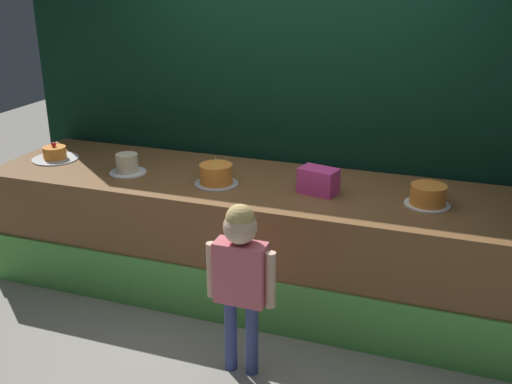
{
  "coord_description": "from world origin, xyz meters",
  "views": [
    {
      "loc": [
        1.21,
        -3.23,
        2.29
      ],
      "look_at": [
        -0.04,
        0.3,
        0.87
      ],
      "focal_mm": 41.9,
      "sensor_mm": 36.0,
      "label": 1
    }
  ],
  "objects_px": {
    "cake_far_right": "(428,196)",
    "pink_box": "(318,181)",
    "cake_far_left": "(55,154)",
    "child_figure": "(241,267)",
    "cake_center_left": "(127,165)",
    "cake_center_right": "(216,175)"
  },
  "relations": [
    {
      "from": "child_figure",
      "to": "cake_center_left",
      "type": "relative_size",
      "value": 3.98
    },
    {
      "from": "cake_center_left",
      "to": "cake_far_right",
      "type": "distance_m",
      "value": 2.13
    },
    {
      "from": "cake_far_left",
      "to": "pink_box",
      "type": "bearing_deg",
      "value": -0.72
    },
    {
      "from": "cake_center_left",
      "to": "cake_far_right",
      "type": "relative_size",
      "value": 0.94
    },
    {
      "from": "pink_box",
      "to": "cake_center_left",
      "type": "xyz_separation_m",
      "value": [
        -1.42,
        -0.07,
        -0.02
      ]
    },
    {
      "from": "cake_far_left",
      "to": "cake_far_right",
      "type": "height_order",
      "value": "cake_far_left"
    },
    {
      "from": "cake_far_left",
      "to": "cake_center_left",
      "type": "distance_m",
      "value": 0.72
    },
    {
      "from": "cake_far_right",
      "to": "pink_box",
      "type": "bearing_deg",
      "value": -178.67
    },
    {
      "from": "cake_center_left",
      "to": "cake_center_right",
      "type": "bearing_deg",
      "value": -0.42
    },
    {
      "from": "child_figure",
      "to": "cake_far_right",
      "type": "distance_m",
      "value": 1.32
    },
    {
      "from": "pink_box",
      "to": "cake_center_left",
      "type": "bearing_deg",
      "value": -177.16
    },
    {
      "from": "child_figure",
      "to": "pink_box",
      "type": "distance_m",
      "value": 0.95
    },
    {
      "from": "child_figure",
      "to": "cake_far_right",
      "type": "relative_size",
      "value": 3.73
    },
    {
      "from": "cake_center_left",
      "to": "cake_far_right",
      "type": "bearing_deg",
      "value": 2.33
    },
    {
      "from": "pink_box",
      "to": "cake_center_right",
      "type": "relative_size",
      "value": 0.8
    },
    {
      "from": "pink_box",
      "to": "cake_far_left",
      "type": "xyz_separation_m",
      "value": [
        -2.13,
        0.03,
        -0.04
      ]
    },
    {
      "from": "cake_far_left",
      "to": "cake_center_left",
      "type": "relative_size",
      "value": 1.32
    },
    {
      "from": "cake_far_left",
      "to": "cake_far_right",
      "type": "xyz_separation_m",
      "value": [
        2.84,
        -0.01,
        0.02
      ]
    },
    {
      "from": "pink_box",
      "to": "cake_far_left",
      "type": "distance_m",
      "value": 2.13
    },
    {
      "from": "child_figure",
      "to": "cake_center_left",
      "type": "height_order",
      "value": "child_figure"
    },
    {
      "from": "pink_box",
      "to": "cake_far_left",
      "type": "relative_size",
      "value": 0.69
    },
    {
      "from": "cake_center_left",
      "to": "cake_far_left",
      "type": "bearing_deg",
      "value": 172.2
    }
  ]
}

